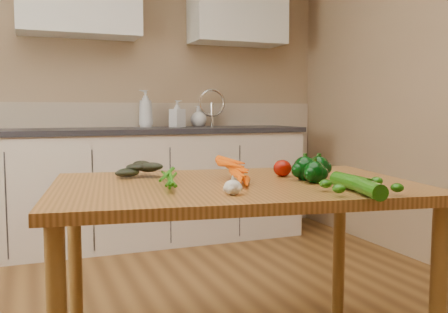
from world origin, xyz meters
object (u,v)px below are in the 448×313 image
pepper_c (315,172)px  zucchini_a (352,182)px  leafy_greens (137,165)px  tomato_a (282,168)px  tomato_b (281,167)px  tomato_c (314,167)px  soap_bottle_a (146,109)px  soap_bottle_b (177,114)px  soap_bottle_c (199,116)px  table (235,203)px  pepper_a (305,168)px  carrot_bunch (215,174)px  garlic_bulb (233,187)px  zucchini_b (368,188)px  pepper_b (319,167)px

pepper_c → zucchini_a: size_ratio=0.41×
leafy_greens → pepper_c: (0.61, -0.43, -0.01)m
tomato_a → tomato_b: size_ratio=1.22×
leafy_greens → tomato_a: size_ratio=2.56×
zucchini_a → tomato_c: bearing=75.6°
pepper_c → tomato_c: pepper_c is taller
soap_bottle_a → zucchini_a: soap_bottle_a is taller
soap_bottle_b → soap_bottle_c: 0.23m
soap_bottle_c → pepper_c: (-0.31, -2.35, -0.19)m
soap_bottle_a → pepper_c: soap_bottle_a is taller
leafy_greens → tomato_b: 0.65m
table → pepper_a: 0.32m
pepper_c → tomato_c: 0.27m
soap_bottle_c → leafy_greens: bearing=12.4°
pepper_a → tomato_a: 0.14m
table → pepper_c: size_ratio=17.81×
soap_bottle_a → tomato_a: size_ratio=3.83×
carrot_bunch → tomato_b: bearing=34.6°
soap_bottle_b → tomato_b: bearing=152.3°
carrot_bunch → pepper_a: (0.37, -0.05, 0.01)m
soap_bottle_b → tomato_c: size_ratio=2.99×
carrot_bunch → tomato_c: bearing=19.6°
soap_bottle_c → garlic_bulb: bearing=22.2°
soap_bottle_a → zucchini_a: size_ratio=1.43×
soap_bottle_a → soap_bottle_c: 0.47m
tomato_b → carrot_bunch: bearing=-153.9°
soap_bottle_a → zucchini_a: (0.18, -2.51, -0.27)m
leafy_greens → tomato_a: bearing=-20.3°
zucchini_b → carrot_bunch: bearing=128.7°
zucchini_b → leafy_greens: bearing=129.1°
leafy_greens → pepper_a: (0.62, -0.35, -0.00)m
pepper_a → zucchini_a: size_ratio=0.46×
soap_bottle_b → garlic_bulb: bearing=142.7°
soap_bottle_b → pepper_c: bearing=152.0°
pepper_a → zucchini_b: pepper_a is taller
pepper_a → tomato_b: bearing=85.2°
table → soap_bottle_a: 2.22m
soap_bottle_c → garlic_bulb: soap_bottle_c is taller
carrot_bunch → pepper_a: 0.37m
table → tomato_a: 0.30m
zucchini_b → tomato_a: bearing=93.2°
zucchini_b → soap_bottle_a: bearing=93.4°
leafy_greens → pepper_a: 0.71m
garlic_bulb → zucchini_b: zucchini_b is taller
garlic_bulb → pepper_b: (0.51, 0.28, 0.02)m
soap_bottle_c → zucchini_b: (-0.30, -2.67, -0.21)m
leafy_greens → zucchini_b: bearing=-50.9°
leafy_greens → pepper_b: bearing=-21.9°
soap_bottle_a → tomato_c: bearing=-14.5°
soap_bottle_c → zucchini_a: soap_bottle_c is taller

